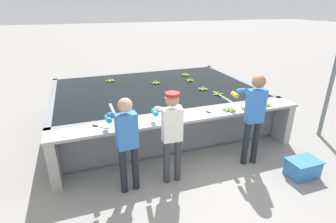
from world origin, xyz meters
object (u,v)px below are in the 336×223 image
object	(u,v)px
banana_bunch_floating_0	(186,75)
banana_bunch_ledge_2	(265,105)
worker_1	(172,130)
worker_0	(127,137)
crate	(303,168)
banana_bunch_floating_2	(203,89)
knife_0	(211,113)
banana_bunch_ledge_1	(229,110)
support_post_right	(335,68)
worker_2	(254,111)
banana_bunch_floating_4	(218,94)
knife_1	(99,126)
banana_bunch_floating_5	(110,81)
banana_bunch_floating_1	(190,80)
banana_bunch_floating_3	(156,83)
banana_bunch_ledge_0	(248,108)

from	to	relation	value
banana_bunch_floating_0	banana_bunch_ledge_2	bearing A→B (deg)	-78.68
worker_1	banana_bunch_floating_0	size ratio (longest dim) A/B	5.74
worker_0	crate	xyz separation A→B (m)	(2.97, -0.69, -0.80)
banana_bunch_floating_2	knife_0	bearing A→B (deg)	-110.60
banana_bunch_ledge_2	banana_bunch_ledge_1	bearing A→B (deg)	179.12
worker_1	support_post_right	world-z (taller)	support_post_right
worker_2	banana_bunch_floating_4	distance (m)	1.38
banana_bunch_floating_2	knife_1	size ratio (longest dim) A/B	0.97
crate	knife_0	bearing A→B (deg)	137.34
worker_2	crate	world-z (taller)	worker_2
banana_bunch_floating_2	banana_bunch_floating_5	xyz separation A→B (m)	(-2.02, 1.49, 0.00)
banana_bunch_floating_1	worker_2	bearing A→B (deg)	-88.52
banana_bunch_floating_5	support_post_right	bearing A→B (deg)	-33.99
worker_0	banana_bunch_floating_2	bearing A→B (deg)	39.77
banana_bunch_floating_3	banana_bunch_floating_5	size ratio (longest dim) A/B	1.01
worker_1	knife_0	bearing A→B (deg)	25.56
banana_bunch_floating_1	banana_bunch_floating_5	bearing A→B (deg)	161.16
worker_0	worker_2	size ratio (longest dim) A/B	0.92
worker_2	banana_bunch_floating_1	distance (m)	2.65
knife_1	crate	size ratio (longest dim) A/B	0.53
banana_bunch_ledge_1	worker_1	bearing A→B (deg)	-160.56
banana_bunch_floating_1	banana_bunch_floating_2	xyz separation A→B (m)	(-0.01, -0.80, -0.00)
worker_2	banana_bunch_floating_1	xyz separation A→B (m)	(-0.07, 2.65, -0.12)
banana_bunch_ledge_0	knife_0	xyz separation A→B (m)	(-0.78, 0.04, -0.01)
banana_bunch_ledge_1	banana_bunch_floating_1	bearing A→B (deg)	86.08
worker_2	knife_0	world-z (taller)	worker_2
worker_2	banana_bunch_ledge_1	world-z (taller)	worker_2
banana_bunch_ledge_1	support_post_right	xyz separation A→B (m)	(2.49, -0.07, 0.65)
banana_bunch_floating_5	banana_bunch_floating_0	bearing A→B (deg)	-2.80
banana_bunch_ledge_1	support_post_right	distance (m)	2.57
banana_bunch_floating_2	banana_bunch_ledge_2	size ratio (longest dim) A/B	1.00
banana_bunch_floating_0	banana_bunch_floating_1	world-z (taller)	same
banana_bunch_floating_0	banana_bunch_ledge_1	world-z (taller)	banana_bunch_ledge_1
banana_bunch_floating_2	banana_bunch_floating_3	xyz separation A→B (m)	(-0.93, 0.89, -0.00)
banana_bunch_floating_2	banana_bunch_floating_5	bearing A→B (deg)	143.53
banana_bunch_floating_4	banana_bunch_floating_5	bearing A→B (deg)	137.62
worker_2	banana_bunch_floating_2	world-z (taller)	worker_2
banana_bunch_floating_0	banana_bunch_floating_2	distance (m)	1.39
crate	support_post_right	xyz separation A→B (m)	(1.62, 1.10, 1.44)
support_post_right	crate	bearing A→B (deg)	-145.82
banana_bunch_floating_0	worker_2	bearing A→B (deg)	-90.91
banana_bunch_floating_4	banana_bunch_ledge_2	bearing A→B (deg)	-59.19
knife_1	support_post_right	world-z (taller)	support_post_right
banana_bunch_floating_4	worker_1	bearing A→B (deg)	-139.82
worker_0	knife_0	distance (m)	1.78
knife_1	crate	world-z (taller)	knife_1
worker_0	banana_bunch_floating_2	world-z (taller)	worker_0
banana_bunch_ledge_0	support_post_right	bearing A→B (deg)	-0.42
banana_bunch_floating_5	knife_0	distance (m)	3.26
banana_bunch_floating_1	knife_1	world-z (taller)	banana_bunch_floating_1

